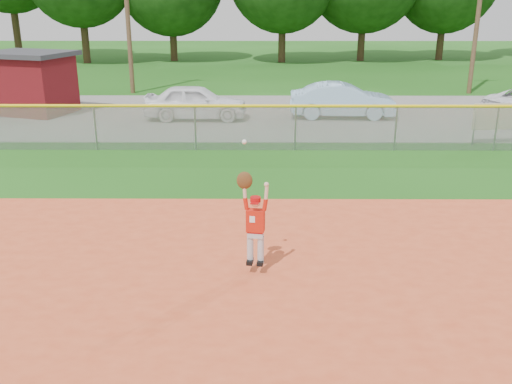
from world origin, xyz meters
TOP-DOWN VIEW (x-y plane):
  - ground at (0.00, 0.00)m, footprint 120.00×120.00m
  - parking_strip at (0.00, 16.00)m, footprint 44.00×10.00m
  - car_white_a at (-3.85, 15.00)m, footprint 4.23×1.70m
  - car_blue at (2.30, 15.37)m, footprint 4.44×1.66m
  - utility_shed at (-11.16, 16.29)m, footprint 4.26×3.75m
  - sponsor_sign at (6.92, 10.75)m, footprint 1.64×0.20m
  - outfield_fence at (0.00, 10.00)m, footprint 40.06×0.10m
  - power_lines at (1.00, 22.00)m, footprint 19.40×0.24m
  - ballplayer at (-1.29, 0.96)m, footprint 0.59×0.28m

SIDE VIEW (x-z plane):
  - ground at x=0.00m, z-range 0.00..0.00m
  - parking_strip at x=0.00m, z-range 0.00..0.03m
  - car_white_a at x=-3.85m, z-range 0.03..1.47m
  - car_blue at x=2.30m, z-range 0.03..1.48m
  - outfield_fence at x=0.00m, z-range 0.11..1.66m
  - sponsor_sign at x=6.92m, z-range 0.23..1.70m
  - ballplayer at x=-1.29m, z-range -0.07..2.27m
  - utility_shed at x=-11.16m, z-range 0.03..2.71m
  - power_lines at x=1.00m, z-range 0.18..9.18m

